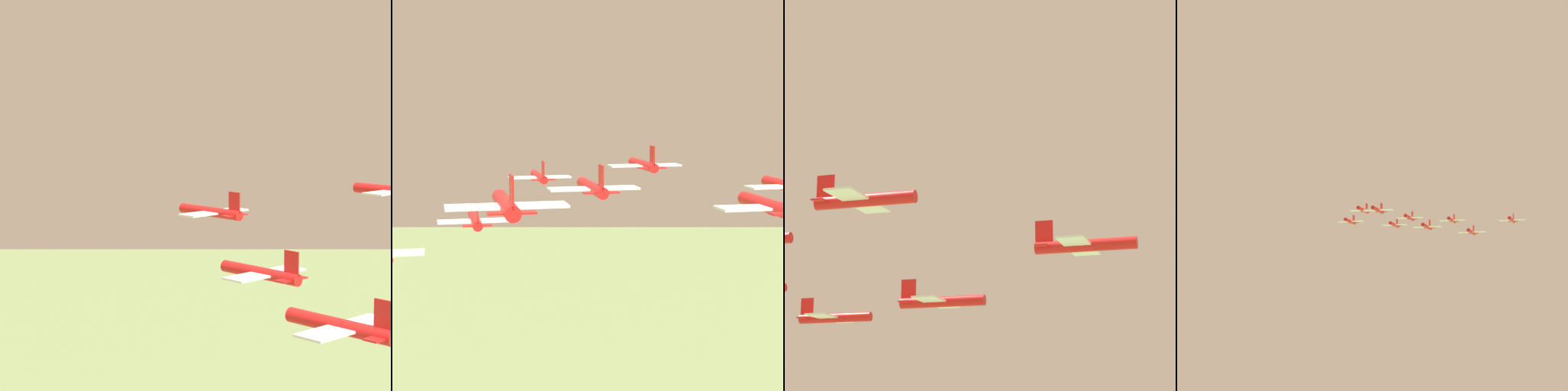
% 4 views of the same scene
% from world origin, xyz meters
% --- Properties ---
extents(jet_0, '(7.69, 7.21, 2.58)m').
position_xyz_m(jet_0, '(16.73, -8.80, 163.97)').
color(jet_0, red).
extents(jet_1, '(7.69, 7.21, 2.58)m').
position_xyz_m(jet_1, '(31.18, -16.80, 161.47)').
color(jet_1, red).
extents(jet_2, '(7.69, 7.21, 2.58)m').
position_xyz_m(jet_2, '(30.75, -0.06, 166.47)').
color(jet_2, red).
extents(jet_3, '(7.69, 7.21, 2.58)m').
position_xyz_m(jet_3, '(45.63, -24.81, 161.59)').
color(jet_3, red).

